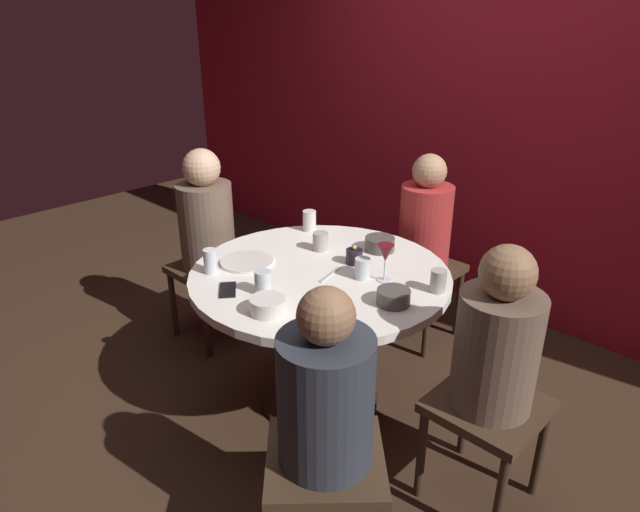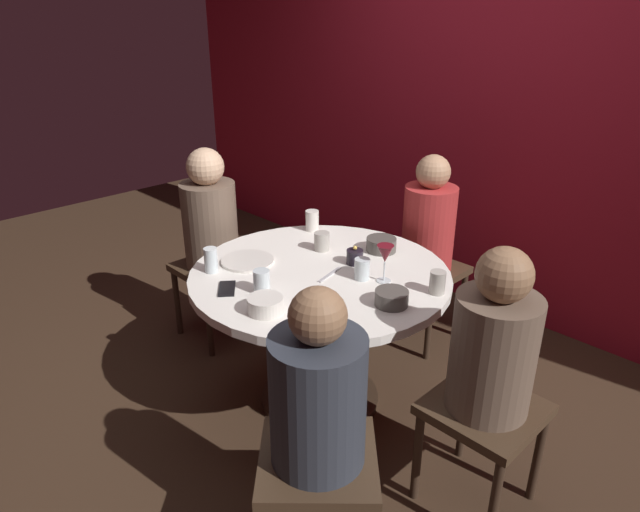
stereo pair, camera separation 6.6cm
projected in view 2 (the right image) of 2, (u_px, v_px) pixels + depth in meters
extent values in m
plane|color=#382619|center=(320.00, 398.00, 2.92)|extent=(8.00, 8.00, 0.00)
cube|color=maroon|center=(504.00, 108.00, 3.39)|extent=(6.00, 0.10, 2.60)
cylinder|color=white|center=(320.00, 276.00, 2.63)|extent=(1.22, 1.22, 0.04)
cylinder|color=#332319|center=(320.00, 342.00, 2.78)|extent=(0.14, 0.14, 0.69)
cylinder|color=#2D2116|center=(320.00, 396.00, 2.91)|extent=(0.60, 0.60, 0.03)
cube|color=#3F2D1E|center=(214.00, 267.00, 3.32)|extent=(0.40, 0.40, 0.04)
cylinder|color=brown|center=(210.00, 225.00, 3.21)|extent=(0.31, 0.31, 0.49)
sphere|color=tan|center=(205.00, 167.00, 3.07)|extent=(0.21, 0.21, 0.21)
cylinder|color=#332319|center=(177.00, 302.00, 3.42)|extent=(0.04, 0.04, 0.43)
cylinder|color=#332319|center=(209.00, 323.00, 3.19)|extent=(0.04, 0.04, 0.43)
cylinder|color=#332319|center=(223.00, 284.00, 3.63)|extent=(0.04, 0.04, 0.43)
cylinder|color=#332319|center=(256.00, 303.00, 3.41)|extent=(0.04, 0.04, 0.43)
cube|color=#3F2D1E|center=(425.00, 270.00, 3.29)|extent=(0.40, 0.40, 0.04)
cylinder|color=#B22D2D|center=(429.00, 228.00, 3.18)|extent=(0.29, 0.29, 0.48)
sphere|color=tan|center=(433.00, 172.00, 3.05)|extent=(0.19, 0.19, 0.19)
cylinder|color=#332319|center=(416.00, 287.00, 3.60)|extent=(0.04, 0.04, 0.43)
cylinder|color=#332319|center=(382.00, 305.00, 3.39)|extent=(0.04, 0.04, 0.43)
cylinder|color=#332319|center=(462.00, 305.00, 3.38)|extent=(0.04, 0.04, 0.43)
cylinder|color=#332319|center=(429.00, 326.00, 3.16)|extent=(0.04, 0.04, 0.43)
cube|color=#3F2D1E|center=(484.00, 409.00, 2.15)|extent=(0.40, 0.40, 0.04)
cylinder|color=brown|center=(493.00, 354.00, 2.05)|extent=(0.31, 0.31, 0.46)
sphere|color=#8C6647|center=(504.00, 275.00, 1.92)|extent=(0.20, 0.20, 0.20)
cylinder|color=#332319|center=(538.00, 457.00, 2.25)|extent=(0.04, 0.04, 0.43)
cylinder|color=#332319|center=(464.00, 416.00, 2.47)|extent=(0.04, 0.04, 0.43)
cylinder|color=#332319|center=(494.00, 505.00, 2.03)|extent=(0.04, 0.04, 0.43)
cylinder|color=#332319|center=(417.00, 456.00, 2.25)|extent=(0.04, 0.04, 0.43)
cube|color=#3F2D1E|center=(318.00, 460.00, 1.91)|extent=(0.57, 0.57, 0.04)
cylinder|color=#2D333D|center=(318.00, 400.00, 1.81)|extent=(0.45, 0.45, 0.46)
sphere|color=#8C6647|center=(318.00, 316.00, 1.68)|extent=(0.18, 0.18, 0.18)
cylinder|color=#332319|center=(363.00, 474.00, 2.16)|extent=(0.04, 0.04, 0.43)
cylinder|color=#332319|center=(274.00, 474.00, 2.16)|extent=(0.04, 0.04, 0.43)
cylinder|color=black|center=(355.00, 257.00, 2.69)|extent=(0.08, 0.08, 0.07)
sphere|color=#F9D159|center=(355.00, 248.00, 2.67)|extent=(0.02, 0.02, 0.02)
cylinder|color=silver|center=(384.00, 281.00, 2.53)|extent=(0.06, 0.06, 0.01)
cylinder|color=silver|center=(384.00, 271.00, 2.51)|extent=(0.01, 0.01, 0.09)
cone|color=maroon|center=(385.00, 254.00, 2.47)|extent=(0.08, 0.08, 0.08)
cylinder|color=silver|center=(248.00, 261.00, 2.72)|extent=(0.25, 0.25, 0.01)
cube|color=black|center=(227.00, 289.00, 2.46)|extent=(0.15, 0.14, 0.01)
cylinder|color=#4C4742|center=(381.00, 245.00, 2.83)|extent=(0.15, 0.15, 0.07)
cylinder|color=silver|center=(265.00, 305.00, 2.27)|extent=(0.15, 0.15, 0.07)
cylinder|color=#4C4742|center=(392.00, 298.00, 2.32)|extent=(0.14, 0.14, 0.06)
cylinder|color=silver|center=(211.00, 260.00, 2.60)|extent=(0.06, 0.06, 0.12)
cylinder|color=silver|center=(362.00, 269.00, 2.54)|extent=(0.07, 0.07, 0.10)
cylinder|color=#B2ADA3|center=(322.00, 241.00, 2.84)|extent=(0.08, 0.08, 0.09)
cylinder|color=#B2ADA3|center=(437.00, 282.00, 2.41)|extent=(0.07, 0.07, 0.10)
cylinder|color=silver|center=(312.00, 221.00, 3.09)|extent=(0.07, 0.07, 0.11)
cylinder|color=silver|center=(262.00, 281.00, 2.41)|extent=(0.07, 0.07, 0.10)
cube|color=#B7B7BC|center=(330.00, 275.00, 2.59)|extent=(0.06, 0.18, 0.01)
cube|color=#B7B7BC|center=(329.00, 313.00, 2.26)|extent=(0.03, 0.18, 0.01)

